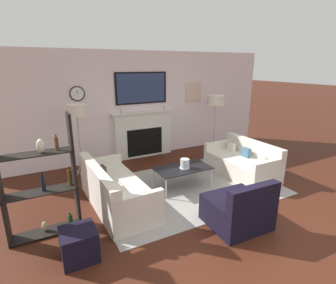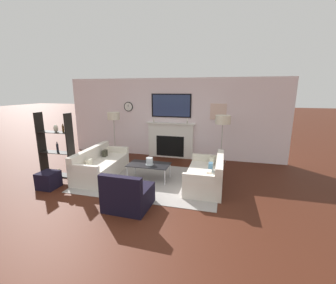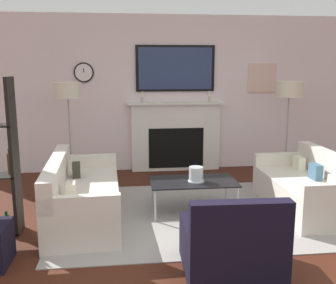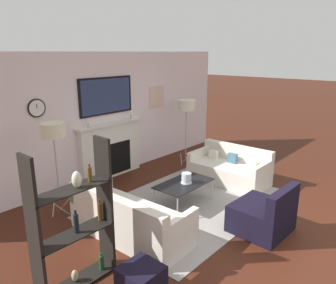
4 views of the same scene
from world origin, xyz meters
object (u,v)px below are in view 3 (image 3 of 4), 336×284
hurricane_candle (196,175)px  floor_lamp_left (68,92)px  couch_right (308,189)px  armchair (231,245)px  floor_lamp_right (289,90)px  coffee_table (193,183)px  couch_left (81,198)px

hurricane_candle → floor_lamp_left: floor_lamp_left is taller
couch_right → floor_lamp_left: bearing=155.9°
couch_right → armchair: (-1.43, -1.45, -0.00)m
couch_right → floor_lamp_right: size_ratio=1.01×
hurricane_candle → coffee_table: bearing=134.4°
hurricane_candle → floor_lamp_left: (-1.71, 1.40, 0.95)m
hurricane_candle → floor_lamp_right: (1.77, 1.40, 0.95)m
couch_left → floor_lamp_left: (-0.29, 1.43, 1.19)m
hurricane_candle → floor_lamp_right: floor_lamp_right is taller
armchair → floor_lamp_left: (-1.76, 2.87, 1.19)m
floor_lamp_right → coffee_table: bearing=-142.7°
hurricane_candle → couch_left: bearing=-179.0°
couch_left → armchair: (1.47, -1.44, -0.01)m
floor_lamp_left → floor_lamp_right: (3.48, 0.00, -0.00)m
couch_right → floor_lamp_right: floor_lamp_right is taller
hurricane_candle → armchair: bearing=-88.0°
floor_lamp_left → floor_lamp_right: 3.48m
armchair → floor_lamp_right: (1.72, 2.87, 1.19)m
couch_left → armchair: 2.06m
armchair → hurricane_candle: size_ratio=4.25×
couch_left → hurricane_candle: size_ratio=9.39×
couch_left → floor_lamp_right: floor_lamp_right is taller
couch_left → floor_lamp_left: 1.88m
couch_right → couch_left: bearing=-180.0°
hurricane_candle → floor_lamp_left: size_ratio=0.13×
armchair → floor_lamp_right: floor_lamp_right is taller
coffee_table → hurricane_candle: size_ratio=5.30×
armchair → coffee_table: bearing=93.1°
couch_left → floor_lamp_right: 3.68m
coffee_table → floor_lamp_left: bearing=140.8°
couch_right → floor_lamp_right: bearing=78.5°
armchair → coffee_table: armchair is taller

